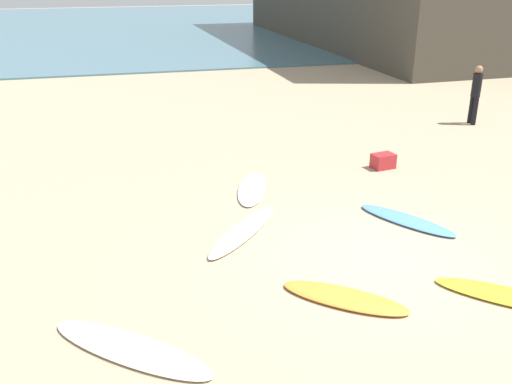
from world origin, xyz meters
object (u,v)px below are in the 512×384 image
(beachgoer_near, at_px, (476,92))
(beach_cooler, at_px, (383,161))
(surfboard_2, at_px, (345,298))
(surfboard_1, at_px, (407,220))
(surfboard_0, at_px, (244,231))
(surfboard_4, at_px, (252,189))
(surfboard_5, at_px, (131,349))
(surfboard_3, at_px, (510,296))

(beachgoer_near, xyz_separation_m, beach_cooler, (-4.48, -2.97, -0.83))
(surfboard_2, bearing_deg, beachgoer_near, 175.81)
(surfboard_1, bearing_deg, beachgoer_near, 16.38)
(beachgoer_near, bearing_deg, surfboard_2, -43.33)
(surfboard_0, height_order, surfboard_4, surfboard_0)
(surfboard_0, bearing_deg, surfboard_5, -85.88)
(surfboard_2, relative_size, surfboard_3, 0.88)
(surfboard_1, distance_m, surfboard_2, 3.13)
(surfboard_0, distance_m, beachgoer_near, 10.26)
(surfboard_3, xyz_separation_m, beach_cooler, (0.78, 5.73, 0.14))
(surfboard_2, height_order, surfboard_5, surfboard_2)
(surfboard_4, bearing_deg, surfboard_1, 155.90)
(beachgoer_near, relative_size, beach_cooler, 3.38)
(surfboard_2, xyz_separation_m, beach_cooler, (3.18, 5.13, 0.14))
(surfboard_0, distance_m, surfboard_2, 2.72)
(surfboard_1, height_order, surfboard_3, surfboard_1)
(surfboard_2, bearing_deg, surfboard_0, -121.00)
(surfboard_0, xyz_separation_m, surfboard_5, (-2.21, -2.96, -0.01))
(surfboard_0, distance_m, beach_cooler, 4.84)
(surfboard_2, relative_size, surfboard_4, 0.97)
(surfboard_0, bearing_deg, surfboard_2, -29.34)
(surfboard_4, height_order, beachgoer_near, beachgoer_near)
(surfboard_0, xyz_separation_m, surfboard_3, (3.32, -3.15, -0.00))
(beachgoer_near, bearing_deg, surfboard_5, -51.70)
(surfboard_1, distance_m, beach_cooler, 3.08)
(surfboard_2, bearing_deg, surfboard_5, -43.54)
(surfboard_4, bearing_deg, surfboard_3, 136.43)
(surfboard_1, height_order, surfboard_5, surfboard_1)
(surfboard_4, xyz_separation_m, surfboard_5, (-2.87, -4.94, 0.00))
(surfboard_1, xyz_separation_m, beach_cooler, (0.95, 2.93, 0.13))
(surfboard_0, relative_size, surfboard_5, 1.00)
(surfboard_2, xyz_separation_m, beachgoer_near, (7.66, 8.10, 0.96))
(surfboard_0, xyz_separation_m, surfboard_4, (0.66, 1.98, -0.01))
(surfboard_0, distance_m, surfboard_3, 4.57)
(surfboard_4, height_order, surfboard_5, same)
(surfboard_5, xyz_separation_m, beachgoer_near, (10.79, 8.50, 0.97))
(surfboard_1, relative_size, surfboard_5, 0.83)
(surfboard_1, distance_m, surfboard_5, 5.96)
(surfboard_0, xyz_separation_m, surfboard_2, (0.92, -2.56, 0.00))
(surfboard_0, bearing_deg, beachgoer_near, 73.71)
(surfboard_1, xyz_separation_m, surfboard_2, (-2.23, -2.21, -0.00))
(surfboard_0, relative_size, surfboard_1, 1.21)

